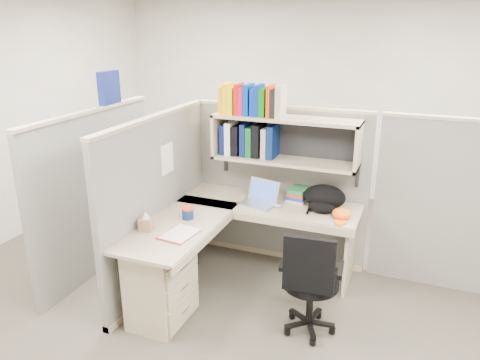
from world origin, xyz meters
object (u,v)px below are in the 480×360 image
at_px(task_chair, 309,298).
at_px(laptop, 257,193).
at_px(desk, 193,262).
at_px(backpack, 324,198).
at_px(snack_canister, 188,213).

bearing_deg(task_chair, laptop, 133.12).
relative_size(desk, backpack, 4.47).
xyz_separation_m(backpack, task_chair, (0.11, -0.88, -0.52)).
xyz_separation_m(laptop, snack_canister, (-0.47, -0.54, -0.06)).
xyz_separation_m(desk, laptop, (0.31, 0.77, 0.41)).
distance_m(desk, backpack, 1.34).
relative_size(desk, task_chair, 1.87).
bearing_deg(backpack, snack_canister, -138.01).
xyz_separation_m(laptop, backpack, (0.61, 0.11, -0.00)).
relative_size(laptop, backpack, 0.84).
bearing_deg(snack_canister, task_chair, -11.07).
distance_m(desk, snack_canister, 0.44).
height_order(snack_canister, task_chair, task_chair).
bearing_deg(backpack, desk, -125.51).
bearing_deg(desk, task_chair, -0.15).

